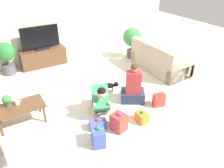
{
  "coord_description": "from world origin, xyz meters",
  "views": [
    {
      "loc": [
        -1.76,
        -3.88,
        2.83
      ],
      "look_at": [
        0.36,
        -0.34,
        0.45
      ],
      "focal_mm": 35.0,
      "sensor_mm": 36.0,
      "label": 1
    }
  ],
  "objects_px": {
    "tv_console": "(44,57)",
    "gift_box_a": "(98,124)",
    "coffee_table": "(20,108)",
    "tabletop_plant": "(7,100)",
    "potted_plant_corner_right": "(132,39)",
    "sofa_right": "(160,61)",
    "gift_box_b": "(119,122)",
    "dog": "(110,86)",
    "gift_box_d": "(142,117)",
    "gift_bag_a": "(159,100)",
    "tv": "(41,39)",
    "person_sitting": "(133,88)",
    "mug": "(17,102)",
    "potted_plant_back_left": "(6,55)",
    "gift_box_c": "(98,136)",
    "person_kneeling": "(100,99)"
  },
  "relations": [
    {
      "from": "tv",
      "to": "mug",
      "type": "relative_size",
      "value": 8.94
    },
    {
      "from": "potted_plant_corner_right",
      "to": "gift_box_d",
      "type": "bearing_deg",
      "value": -121.69
    },
    {
      "from": "gift_box_a",
      "to": "gift_bag_a",
      "type": "xyz_separation_m",
      "value": [
        1.49,
        -0.04,
        0.06
      ]
    },
    {
      "from": "sofa_right",
      "to": "gift_box_d",
      "type": "distance_m",
      "value": 2.47
    },
    {
      "from": "dog",
      "to": "gift_box_d",
      "type": "distance_m",
      "value": 1.3
    },
    {
      "from": "gift_bag_a",
      "to": "mug",
      "type": "xyz_separation_m",
      "value": [
        -2.7,
        1.01,
        0.3
      ]
    },
    {
      "from": "gift_box_d",
      "to": "gift_bag_a",
      "type": "height_order",
      "value": "gift_bag_a"
    },
    {
      "from": "sofa_right",
      "to": "gift_box_a",
      "type": "height_order",
      "value": "sofa_right"
    },
    {
      "from": "gift_bag_a",
      "to": "gift_box_c",
      "type": "bearing_deg",
      "value": -168.72
    },
    {
      "from": "gift_bag_a",
      "to": "tabletop_plant",
      "type": "height_order",
      "value": "tabletop_plant"
    },
    {
      "from": "tv",
      "to": "potted_plant_corner_right",
      "type": "bearing_deg",
      "value": -17.24
    },
    {
      "from": "coffee_table",
      "to": "tabletop_plant",
      "type": "distance_m",
      "value": 0.28
    },
    {
      "from": "tv_console",
      "to": "gift_box_a",
      "type": "distance_m",
      "value": 3.34
    },
    {
      "from": "sofa_right",
      "to": "potted_plant_back_left",
      "type": "height_order",
      "value": "potted_plant_back_left"
    },
    {
      "from": "potted_plant_corner_right",
      "to": "gift_box_d",
      "type": "distance_m",
      "value": 3.34
    },
    {
      "from": "gift_box_a",
      "to": "mug",
      "type": "xyz_separation_m",
      "value": [
        -1.21,
        0.97,
        0.36
      ]
    },
    {
      "from": "gift_box_b",
      "to": "gift_box_c",
      "type": "height_order",
      "value": "gift_box_b"
    },
    {
      "from": "person_sitting",
      "to": "gift_box_a",
      "type": "bearing_deg",
      "value": 52.69
    },
    {
      "from": "mug",
      "to": "gift_box_c",
      "type": "bearing_deg",
      "value": -52.37
    },
    {
      "from": "gift_box_a",
      "to": "tv_console",
      "type": "bearing_deg",
      "value": 91.13
    },
    {
      "from": "coffee_table",
      "to": "gift_box_b",
      "type": "relative_size",
      "value": 2.24
    },
    {
      "from": "dog",
      "to": "gift_bag_a",
      "type": "distance_m",
      "value": 1.22
    },
    {
      "from": "gift_box_a",
      "to": "potted_plant_corner_right",
      "type": "bearing_deg",
      "value": 44.45
    },
    {
      "from": "dog",
      "to": "tabletop_plant",
      "type": "distance_m",
      "value": 2.27
    },
    {
      "from": "person_sitting",
      "to": "gift_box_a",
      "type": "distance_m",
      "value": 1.21
    },
    {
      "from": "tv_console",
      "to": "potted_plant_back_left",
      "type": "xyz_separation_m",
      "value": [
        -1.0,
        -0.05,
        0.29
      ]
    },
    {
      "from": "gift_box_c",
      "to": "dog",
      "type": "bearing_deg",
      "value": 52.95
    },
    {
      "from": "coffee_table",
      "to": "tv",
      "type": "height_order",
      "value": "tv"
    },
    {
      "from": "coffee_table",
      "to": "gift_bag_a",
      "type": "relative_size",
      "value": 2.82
    },
    {
      "from": "potted_plant_corner_right",
      "to": "gift_box_c",
      "type": "height_order",
      "value": "potted_plant_corner_right"
    },
    {
      "from": "tv_console",
      "to": "potted_plant_back_left",
      "type": "bearing_deg",
      "value": -177.14
    },
    {
      "from": "tv",
      "to": "gift_box_d",
      "type": "relative_size",
      "value": 4.0
    },
    {
      "from": "tv_console",
      "to": "person_kneeling",
      "type": "xyz_separation_m",
      "value": [
        0.34,
        -2.95,
        0.08
      ]
    },
    {
      "from": "potted_plant_back_left",
      "to": "person_sitting",
      "type": "distance_m",
      "value": 3.61
    },
    {
      "from": "coffee_table",
      "to": "person_kneeling",
      "type": "relative_size",
      "value": 1.09
    },
    {
      "from": "person_sitting",
      "to": "gift_box_b",
      "type": "xyz_separation_m",
      "value": [
        -0.79,
        -0.66,
        -0.15
      ]
    },
    {
      "from": "tabletop_plant",
      "to": "person_sitting",
      "type": "bearing_deg",
      "value": -13.52
    },
    {
      "from": "coffee_table",
      "to": "sofa_right",
      "type": "bearing_deg",
      "value": 6.18
    },
    {
      "from": "tv",
      "to": "gift_box_d",
      "type": "distance_m",
      "value": 3.8
    },
    {
      "from": "potted_plant_corner_right",
      "to": "gift_box_b",
      "type": "xyz_separation_m",
      "value": [
        -2.25,
        -2.76,
        -0.44
      ]
    },
    {
      "from": "tabletop_plant",
      "to": "gift_box_c",
      "type": "bearing_deg",
      "value": -49.3
    },
    {
      "from": "person_sitting",
      "to": "sofa_right",
      "type": "bearing_deg",
      "value": -118.6
    },
    {
      "from": "gift_box_b",
      "to": "gift_box_d",
      "type": "bearing_deg",
      "value": -5.08
    },
    {
      "from": "potted_plant_corner_right",
      "to": "coffee_table",
      "type": "bearing_deg",
      "value": -156.61
    },
    {
      "from": "potted_plant_back_left",
      "to": "gift_box_c",
      "type": "relative_size",
      "value": 2.35
    },
    {
      "from": "gift_box_c",
      "to": "gift_bag_a",
      "type": "xyz_separation_m",
      "value": [
        1.66,
        0.33,
        -0.01
      ]
    },
    {
      "from": "coffee_table",
      "to": "potted_plant_back_left",
      "type": "xyz_separation_m",
      "value": [
        0.13,
        2.4,
        0.2
      ]
    },
    {
      "from": "gift_box_a",
      "to": "potted_plant_back_left",
      "type": "bearing_deg",
      "value": 107.97
    },
    {
      "from": "sofa_right",
      "to": "tv",
      "type": "distance_m",
      "value": 3.48
    },
    {
      "from": "person_kneeling",
      "to": "gift_box_b",
      "type": "distance_m",
      "value": 0.66
    }
  ]
}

